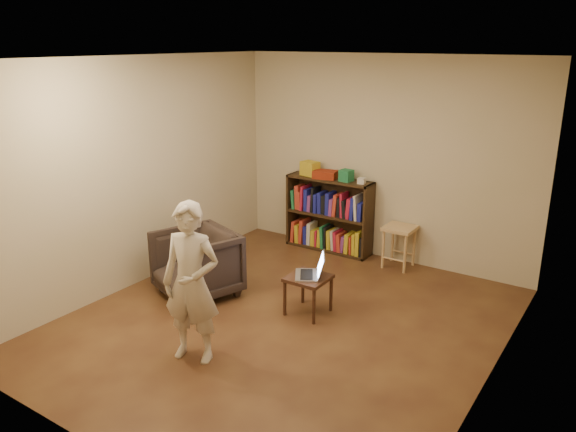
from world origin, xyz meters
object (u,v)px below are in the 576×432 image
Objects in this scene: bookshelf at (329,218)px; person at (191,283)px; armchair at (196,264)px; stool at (399,235)px; laptop at (312,271)px; side_table at (308,283)px.

bookshelf is 3.10m from person.
bookshelf is at bearing 95.64° from armchair.
stool is at bearing 71.87° from armchair.
armchair is 1.35m from laptop.
stool is at bearing 139.87° from laptop.
person is (0.36, -3.07, 0.29)m from bookshelf.
side_table is at bearing 56.63° from person.
bookshelf reaches higher than laptop.
laptop is at bearing -65.67° from bookshelf.
bookshelf is 2.74× the size of laptop.
stool is (1.04, -0.06, -0.01)m from bookshelf.
person reaches higher than laptop.
stool is 1.69m from laptop.
armchair is at bearing -127.74° from stool.
bookshelf is at bearing 172.92° from laptop.
person is at bearing -83.39° from bookshelf.
stool is at bearing -3.52° from bookshelf.
person reaches higher than bookshelf.
person is (-0.69, -3.00, 0.30)m from stool.
person reaches higher than stool.
side_table is 0.13m from laptop.
armchair is at bearing 115.08° from person.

